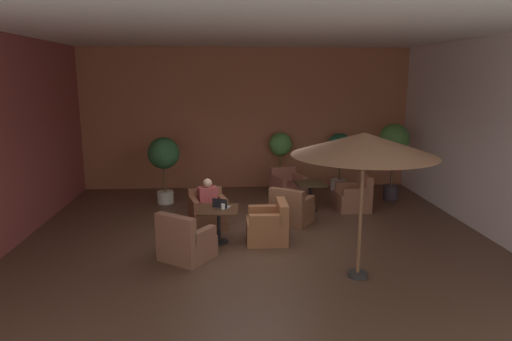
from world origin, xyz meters
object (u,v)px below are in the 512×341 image
object	(u,v)px
cafe_table_front_left	(219,216)
open_laptop	(221,205)
armchair_front_left_north	(268,226)
armchair_front_right_north	(287,188)
potted_tree_right_corner	(394,145)
armchair_front_left_south	(185,243)
potted_tree_mid_left	(340,152)
patron_blue_shirt	(208,195)
armchair_front_right_east	(291,210)
iced_drink_cup	(223,207)
armchair_front_left_east	(208,213)
potted_tree_mid_right	(280,151)
patio_umbrella_tall_red	(364,145)
armchair_front_right_south	(354,197)
cafe_table_front_right	(310,190)
potted_tree_left_corner	(164,157)

from	to	relation	value
cafe_table_front_left	open_laptop	bearing A→B (deg)	52.14
armchair_front_left_north	armchair_front_right_north	bearing A→B (deg)	75.28
cafe_table_front_left	potted_tree_right_corner	size ratio (longest dim) A/B	0.40
armchair_front_left_south	potted_tree_mid_left	xyz separation A→B (m)	(4.01, 4.81, 0.82)
armchair_front_left_north	patron_blue_shirt	distance (m)	1.60
armchair_front_right_east	open_laptop	size ratio (longest dim) A/B	2.95
potted_tree_right_corner	iced_drink_cup	xyz separation A→B (m)	(-4.47, -2.90, -0.73)
armchair_front_left_east	potted_tree_mid_right	size ratio (longest dim) A/B	0.55
armchair_front_left_east	patio_umbrella_tall_red	distance (m)	4.16
armchair_front_right_east	armchair_front_right_south	world-z (taller)	armchair_front_right_south
armchair_front_left_north	potted_tree_mid_left	distance (m)	4.76
armchair_front_right_east	patron_blue_shirt	xyz separation A→B (m)	(-1.85, -0.16, 0.42)
potted_tree_mid_left	iced_drink_cup	bearing A→B (deg)	-129.46
cafe_table_front_right	iced_drink_cup	size ratio (longest dim) A/B	6.65
armchair_front_left_north	armchair_front_right_north	xyz separation A→B (m)	(0.80, 3.06, 0.01)
armchair_front_right_east	potted_tree_left_corner	bearing A→B (deg)	148.49
patron_blue_shirt	potted_tree_mid_left	bearing A→B (deg)	40.02
potted_tree_right_corner	potted_tree_mid_left	bearing A→B (deg)	134.76
potted_tree_right_corner	patron_blue_shirt	distance (m)	5.23
iced_drink_cup	open_laptop	world-z (taller)	open_laptop
cafe_table_front_left	armchair_front_right_south	bearing A→B (deg)	31.56
armchair_front_left_south	potted_tree_mid_left	size ratio (longest dim) A/B	0.67
armchair_front_left_south	iced_drink_cup	bearing A→B (deg)	48.08
armchair_front_right_north	potted_tree_left_corner	size ratio (longest dim) A/B	0.59
potted_tree_mid_left	potted_tree_mid_right	world-z (taller)	potted_tree_mid_right
armchair_front_right_north	patio_umbrella_tall_red	size ratio (longest dim) A/B	0.43
armchair_front_right_north	potted_tree_mid_left	size ratio (longest dim) A/B	0.62
armchair_front_right_east	potted_tree_right_corner	xyz separation A→B (m)	(2.95, 1.78, 1.18)
potted_tree_left_corner	potted_tree_right_corner	distance (m)	6.00
cafe_table_front_left	iced_drink_cup	size ratio (longest dim) A/B	7.45
armchair_front_right_north	iced_drink_cup	bearing A→B (deg)	-118.85
armchair_front_right_north	open_laptop	size ratio (longest dim) A/B	2.75
armchair_front_left_north	open_laptop	world-z (taller)	open_laptop
open_laptop	iced_drink_cup	bearing A→B (deg)	-69.79
potted_tree_left_corner	potted_tree_right_corner	xyz separation A→B (m)	(5.99, -0.09, 0.27)
potted_tree_mid_right	cafe_table_front_right	bearing A→B (deg)	-77.21
armchair_front_left_east	armchair_front_right_east	bearing A→B (deg)	3.73
patio_umbrella_tall_red	potted_tree_mid_right	size ratio (longest dim) A/B	1.43
armchair_front_left_south	patron_blue_shirt	xyz separation A→B (m)	(0.35, 1.73, 0.41)
armchair_front_left_south	potted_tree_mid_left	world-z (taller)	potted_tree_mid_left
patio_umbrella_tall_red	armchair_front_left_north	bearing A→B (deg)	127.73
armchair_front_right_north	patio_umbrella_tall_red	xyz separation A→B (m)	(0.52, -4.76, 1.88)
armchair_front_right_south	patron_blue_shirt	world-z (taller)	patron_blue_shirt
potted_tree_mid_left	potted_tree_right_corner	world-z (taller)	potted_tree_right_corner
armchair_front_right_east	iced_drink_cup	bearing A→B (deg)	-143.42
armchair_front_left_north	potted_tree_mid_right	distance (m)	4.30
potted_tree_mid_left	iced_drink_cup	size ratio (longest dim) A/B	15.06
armchair_front_left_east	cafe_table_front_right	distance (m)	2.69
patron_blue_shirt	iced_drink_cup	world-z (taller)	patron_blue_shirt
armchair_front_left_north	cafe_table_front_right	xyz separation A→B (m)	(1.22, 2.03, 0.21)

